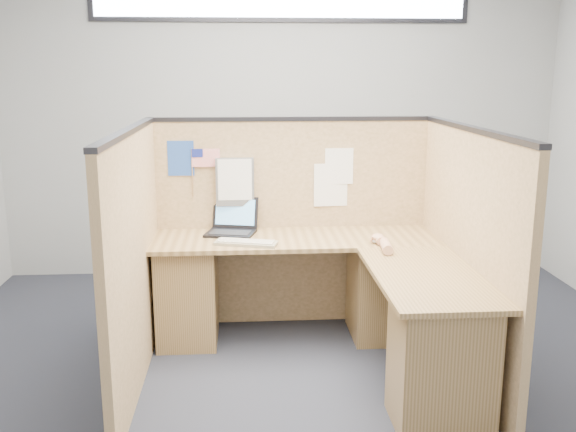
{
  "coord_description": "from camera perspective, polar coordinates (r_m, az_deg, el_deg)",
  "views": [
    {
      "loc": [
        -0.35,
        -3.57,
        1.85
      ],
      "look_at": [
        -0.06,
        0.5,
        0.92
      ],
      "focal_mm": 40.0,
      "sensor_mm": 36.0,
      "label": 1
    }
  ],
  "objects": [
    {
      "name": "mouse",
      "position": [
        4.29,
        8.0,
        -2.16
      ],
      "size": [
        0.11,
        0.08,
        0.04
      ],
      "primitive_type": "ellipsoid",
      "rotation": [
        0.0,
        0.0,
        -0.23
      ],
      "color": "silver",
      "rests_on": "l_desk"
    },
    {
      "name": "paper_left",
      "position": [
        4.64,
        4.56,
        4.43
      ],
      "size": [
        0.2,
        0.0,
        0.26
      ],
      "primitive_type": "cube",
      "rotation": [
        0.0,
        0.0,
        0.0
      ],
      "color": "white",
      "rests_on": "cubicle_partitions"
    },
    {
      "name": "wall_front",
      "position": [
        1.44,
        10.34,
        -5.6
      ],
      "size": [
        5.0,
        0.0,
        5.0
      ],
      "primitive_type": "plane",
      "rotation": [
        -1.57,
        0.0,
        0.0
      ],
      "color": "#999C9E",
      "rests_on": "floor"
    },
    {
      "name": "l_desk",
      "position": [
        4.16,
        3.65,
        -7.73
      ],
      "size": [
        1.95,
        1.75,
        0.73
      ],
      "color": "brown",
      "rests_on": "floor"
    },
    {
      "name": "cubicle_partitions",
      "position": [
        4.16,
        0.96,
        -2.27
      ],
      "size": [
        2.06,
        1.83,
        1.53
      ],
      "color": "olive",
      "rests_on": "floor"
    },
    {
      "name": "keyboard",
      "position": [
        4.23,
        -3.75,
        -2.39
      ],
      "size": [
        0.43,
        0.24,
        0.03
      ],
      "rotation": [
        0.0,
        0.0,
        -0.27
      ],
      "color": "gray",
      "rests_on": "l_desk"
    },
    {
      "name": "file_holder",
      "position": [
        4.58,
        -4.74,
        3.03
      ],
      "size": [
        0.27,
        0.05,
        0.35
      ],
      "color": "slate",
      "rests_on": "cubicle_partitions"
    },
    {
      "name": "wall_back",
      "position": [
        5.85,
        -0.58,
        8.4
      ],
      "size": [
        5.0,
        0.0,
        5.0
      ],
      "primitive_type": "plane",
      "rotation": [
        1.57,
        0.0,
        0.0
      ],
      "color": "#999C9E",
      "rests_on": "floor"
    },
    {
      "name": "american_flag",
      "position": [
        4.58,
        -7.6,
        5.0
      ],
      "size": [
        0.2,
        0.01,
        0.35
      ],
      "color": "olive",
      "rests_on": "cubicle_partitions"
    },
    {
      "name": "hand_forearm",
      "position": [
        4.17,
        8.48,
        -2.42
      ],
      "size": [
        0.1,
        0.35,
        0.07
      ],
      "color": "tan",
      "rests_on": "l_desk"
    },
    {
      "name": "floor",
      "position": [
        4.04,
        1.45,
        -14.45
      ],
      "size": [
        5.0,
        5.0,
        0.0
      ],
      "primitive_type": "plane",
      "color": "black",
      "rests_on": "ground"
    },
    {
      "name": "blue_poster",
      "position": [
        4.6,
        -9.51,
        5.08
      ],
      "size": [
        0.19,
        0.01,
        0.25
      ],
      "primitive_type": "cube",
      "rotation": [
        0.0,
        0.0,
        -0.03
      ],
      "color": "#2349A0",
      "rests_on": "cubicle_partitions"
    },
    {
      "name": "paper_right",
      "position": [
        4.66,
        3.82,
        2.77
      ],
      "size": [
        0.25,
        0.01,
        0.31
      ],
      "primitive_type": "cube",
      "rotation": [
        0.0,
        0.0,
        0.04
      ],
      "color": "white",
      "rests_on": "cubicle_partitions"
    },
    {
      "name": "laptop",
      "position": [
        4.55,
        -5.15,
        -0.74
      ],
      "size": [
        0.38,
        0.38,
        0.24
      ],
      "rotation": [
        0.0,
        0.0,
        -0.24
      ],
      "color": "black",
      "rests_on": "l_desk"
    }
  ]
}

